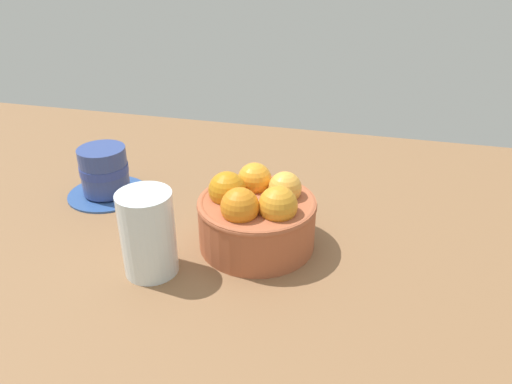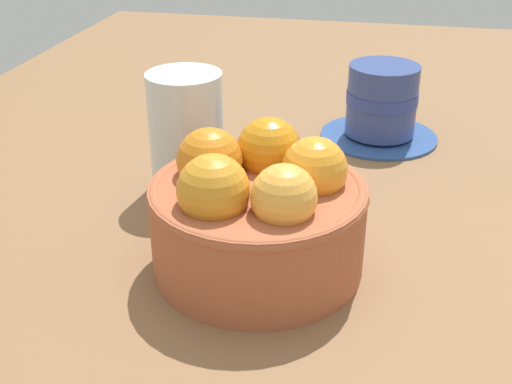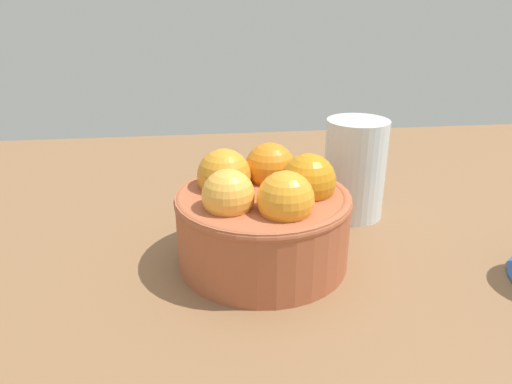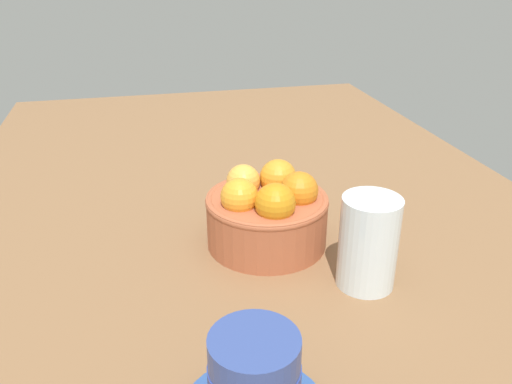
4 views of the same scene
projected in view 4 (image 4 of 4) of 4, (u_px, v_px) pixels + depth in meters
ground_plane at (266, 254)px, 65.85cm from camera, size 153.58×84.78×3.29cm
terracotta_bowl at (267, 211)px, 63.24cm from camera, size 14.91×14.91×9.71cm
coffee_cup at (254, 382)px, 39.68cm from camera, size 11.90×11.90×7.66cm
water_glass at (368, 242)px, 55.19cm from camera, size 6.32×6.32×10.31cm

